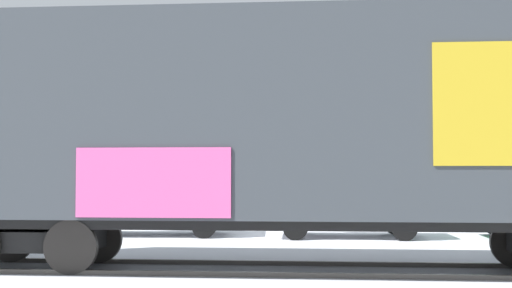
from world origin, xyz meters
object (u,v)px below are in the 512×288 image
object	(u,v)px
freight_car	(301,122)
flagpole	(349,88)
parked_car_white	(345,207)
parked_car_silver	(152,205)

from	to	relation	value
freight_car	flagpole	world-z (taller)	flagpole
parked_car_white	freight_car	bearing A→B (deg)	-97.11
freight_car	parked_car_silver	bearing A→B (deg)	125.36
flagpole	parked_car_white	bearing A→B (deg)	-91.57
parked_car_silver	freight_car	bearing A→B (deg)	-54.64
flagpole	parked_car_white	world-z (taller)	flagpole
freight_car	parked_car_white	world-z (taller)	freight_car
parked_car_white	parked_car_silver	bearing A→B (deg)	-179.01
freight_car	parked_car_silver	world-z (taller)	freight_car
freight_car	parked_car_white	size ratio (longest dim) A/B	3.51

